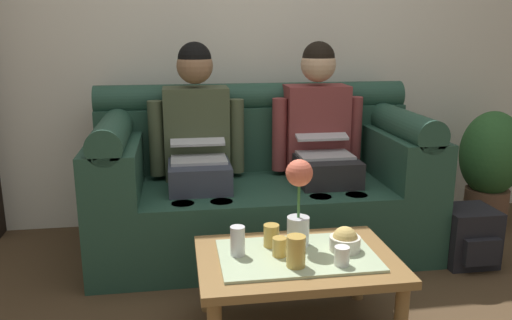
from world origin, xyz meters
The scene contains 14 objects.
back_wall_patterned centered at (0.00, 1.70, 1.45)m, with size 6.00×0.12×2.90m, color silver.
couch centered at (0.00, 1.17, 0.38)m, with size 1.93×0.88×0.96m.
person_left centered at (-0.37, 1.17, 0.66)m, with size 0.56×0.67×1.22m.
person_right centered at (0.37, 1.17, 0.66)m, with size 0.56×0.67×1.22m.
coffee_table centered at (0.00, 0.20, 0.31)m, with size 0.84×0.59×0.37m.
flower_vase centered at (0.03, 0.29, 0.58)m, with size 0.12×0.12×0.39m.
snack_bowl centered at (0.21, 0.20, 0.41)m, with size 0.13×0.13×0.11m.
cup_near_left centered at (-0.25, 0.22, 0.43)m, with size 0.06×0.06×0.13m, color silver.
cup_near_right centered at (0.15, 0.07, 0.41)m, with size 0.06×0.06×0.08m, color white.
cup_far_center centered at (-0.09, 0.29, 0.42)m, with size 0.07×0.07×0.10m, color gold.
cup_far_left centered at (-0.03, 0.08, 0.43)m, with size 0.08×0.08×0.13m, color gold.
cup_far_right centered at (-0.08, 0.19, 0.41)m, with size 0.06×0.06×0.08m, color gold.
backpack_right centered at (1.11, 0.73, 0.16)m, with size 0.28×0.31×0.32m.
potted_plant centered at (1.54, 1.24, 0.43)m, with size 0.40×0.40×0.78m.
Camera 1 is at (-0.48, -1.78, 1.29)m, focal length 36.45 mm.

